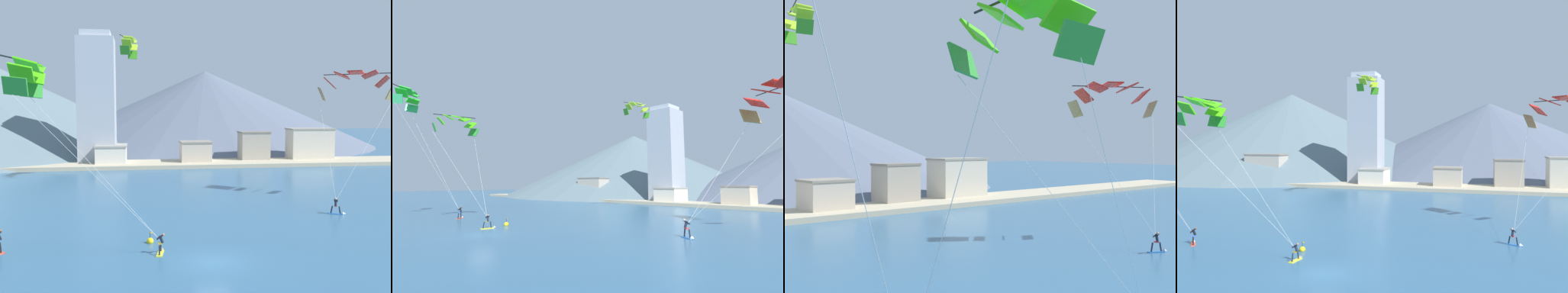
{
  "view_description": "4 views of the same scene",
  "coord_description": "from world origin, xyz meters",
  "views": [
    {
      "loc": [
        -5.16,
        -29.45,
        10.8
      ],
      "look_at": [
        0.43,
        13.02,
        7.09
      ],
      "focal_mm": 40.0,
      "sensor_mm": 36.0,
      "label": 1
    },
    {
      "loc": [
        28.55,
        -14.5,
        4.95
      ],
      "look_at": [
        1.22,
        13.22,
        9.72
      ],
      "focal_mm": 28.0,
      "sensor_mm": 36.0,
      "label": 2
    },
    {
      "loc": [
        -26.57,
        -11.36,
        9.0
      ],
      "look_at": [
        -2.34,
        15.27,
        8.89
      ],
      "focal_mm": 50.0,
      "sensor_mm": 36.0,
      "label": 3
    },
    {
      "loc": [
        11.21,
        -27.37,
        10.5
      ],
      "look_at": [
        0.23,
        13.4,
        9.65
      ],
      "focal_mm": 35.0,
      "sensor_mm": 36.0,
      "label": 4
    }
  ],
  "objects": [
    {
      "name": "kitesurfer_near_trail",
      "position": [
        15.06,
        12.2,
        0.58
      ],
      "size": [
        1.71,
        1.2,
        1.82
      ],
      "color": "#337FDB",
      "rests_on": "ground"
    },
    {
      "name": "parafoil_kite_near_lead",
      "position": [
        -12.61,
        1.84,
        13.12
      ],
      "size": [
        10.01,
        6.29,
        12.98
      ],
      "color": "green"
    },
    {
      "name": "parafoil_kite_near_trail",
      "position": [
        21.08,
        20.81,
        14.03
      ],
      "size": [
        10.34,
        11.83,
        14.03
      ],
      "color": "#AC8744"
    },
    {
      "name": "parafoil_kite_distant_high_outer",
      "position": [
        -6.26,
        34.78,
        20.03
      ],
      "size": [
        2.49,
        6.21,
        2.81
      ],
      "color": "#3A9520"
    },
    {
      "name": "shoreline_strip",
      "position": [
        0.0,
        52.79,
        0.35
      ],
      "size": [
        180.0,
        10.0,
        0.7
      ],
      "primitive_type": "cube",
      "color": "#BCAD8E",
      "rests_on": "ground"
    },
    {
      "name": "shore_building_promenade_mid",
      "position": [
        29.89,
        56.18,
        3.45
      ],
      "size": [
        9.12,
        5.05,
        6.87
      ],
      "color": "beige",
      "rests_on": "ground"
    },
    {
      "name": "shore_building_quay_east",
      "position": [
        5.79,
        53.83,
        2.3
      ],
      "size": [
        5.98,
        5.19,
        4.57
      ],
      "color": "beige",
      "rests_on": "ground"
    },
    {
      "name": "shore_building_old_town",
      "position": [
        17.99,
        56.01,
        3.15
      ],
      "size": [
        5.95,
        4.63,
        6.28
      ],
      "color": "#A89E8E",
      "rests_on": "ground"
    }
  ]
}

